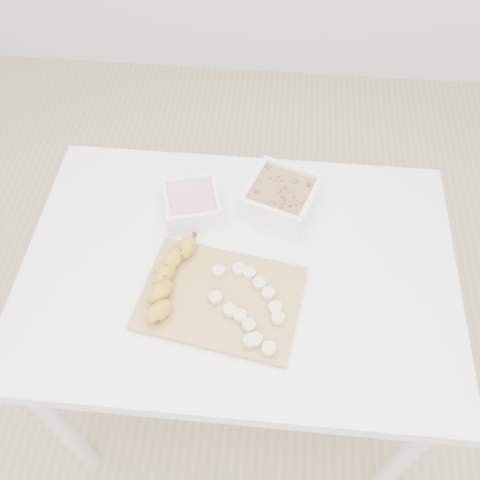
# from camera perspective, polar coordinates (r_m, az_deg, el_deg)

# --- Properties ---
(ground) EXTENTS (3.50, 3.50, 0.00)m
(ground) POSITION_cam_1_polar(r_m,az_deg,el_deg) (1.90, -0.09, -15.27)
(ground) COLOR #C6AD89
(ground) RESTS_ON ground
(table) EXTENTS (1.00, 0.70, 0.75)m
(table) POSITION_cam_1_polar(r_m,az_deg,el_deg) (1.31, -0.12, -5.07)
(table) COLOR white
(table) RESTS_ON ground
(bowl_yogurt) EXTENTS (0.16, 0.16, 0.06)m
(bowl_yogurt) POSITION_cam_1_polar(r_m,az_deg,el_deg) (1.31, -5.14, 3.90)
(bowl_yogurt) COLOR white
(bowl_yogurt) RESTS_ON table
(bowl_granola) EXTENTS (0.21, 0.21, 0.08)m
(bowl_granola) POSITION_cam_1_polar(r_m,az_deg,el_deg) (1.31, 4.40, 4.59)
(bowl_granola) COLOR white
(bowl_granola) RESTS_ON table
(cutting_board) EXTENTS (0.38, 0.30, 0.01)m
(cutting_board) POSITION_cam_1_polar(r_m,az_deg,el_deg) (1.18, -2.06, -6.22)
(cutting_board) COLOR #B3854B
(cutting_board) RESTS_ON table
(banana) EXTENTS (0.14, 0.23, 0.04)m
(banana) POSITION_cam_1_polar(r_m,az_deg,el_deg) (1.18, -7.53, -4.11)
(banana) COLOR #B8821D
(banana) RESTS_ON cutting_board
(banana_slices) EXTENTS (0.17, 0.22, 0.02)m
(banana_slices) POSITION_cam_1_polar(r_m,az_deg,el_deg) (1.15, 1.01, -7.02)
(banana_slices) COLOR beige
(banana_slices) RESTS_ON cutting_board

